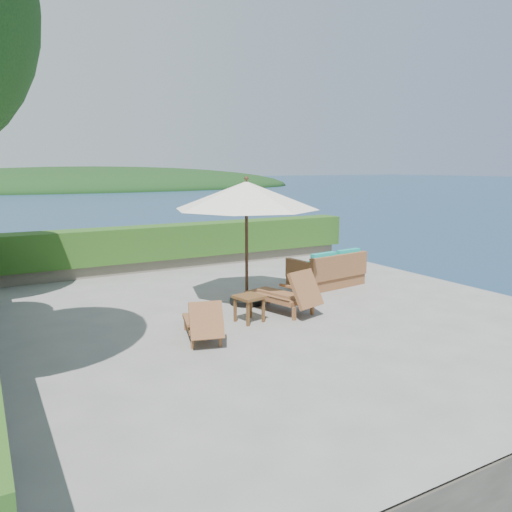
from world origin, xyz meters
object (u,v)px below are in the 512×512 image
lounge_left (203,322)px  lounge_right (286,294)px  side_table (249,300)px  patio_umbrella (246,197)px  wicker_loveseat (328,272)px

lounge_left → lounge_right: size_ratio=0.83×
lounge_left → side_table: size_ratio=2.50×
patio_umbrella → wicker_loveseat: 3.42m
patio_umbrella → lounge_left: (-1.87, -1.80, -2.12)m
patio_umbrella → lounge_right: bearing=-69.9°
patio_umbrella → lounge_left: bearing=-136.1°
lounge_left → wicker_loveseat: size_ratio=0.72×
side_table → wicker_loveseat: wicker_loveseat is taller
side_table → lounge_left: bearing=-156.2°
wicker_loveseat → lounge_right: bearing=-154.2°
lounge_left → lounge_right: 2.37m
patio_umbrella → wicker_loveseat: patio_umbrella is taller
lounge_left → side_table: (1.25, 0.55, 0.11)m
lounge_left → side_table: lounge_left is taller
patio_umbrella → lounge_right: (0.39, -1.07, -2.05)m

